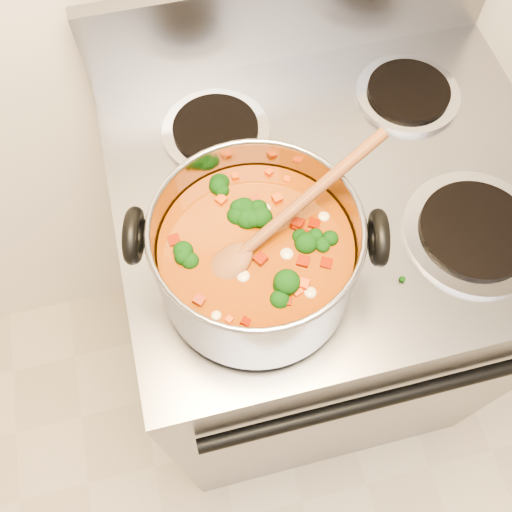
{
  "coord_description": "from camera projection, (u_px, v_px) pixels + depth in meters",
  "views": [
    {
      "loc": [
        -0.34,
        0.67,
        1.7
      ],
      "look_at": [
        -0.25,
        1.01,
        1.01
      ],
      "focal_mm": 40.0,
      "sensor_mm": 36.0,
      "label": 1
    }
  ],
  "objects": [
    {
      "name": "cooktop_crumbs",
      "position": [
        352.0,
        313.0,
        0.83
      ],
      "size": [
        0.12,
        0.13,
        0.01
      ],
      "color": "black",
      "rests_on": "electric_range"
    },
    {
      "name": "electric_range",
      "position": [
        314.0,
        290.0,
        1.34
      ],
      "size": [
        0.74,
        0.67,
        1.08
      ],
      "color": "gray",
      "rests_on": "ground"
    },
    {
      "name": "stockpot",
      "position": [
        256.0,
        257.0,
        0.77
      ],
      "size": [
        0.34,
        0.28,
        0.17
      ],
      "rotation": [
        0.0,
        0.0,
        -0.25
      ],
      "color": "#96969D",
      "rests_on": "electric_range"
    },
    {
      "name": "wooden_spoon",
      "position": [
        269.0,
        231.0,
        0.73
      ],
      "size": [
        0.28,
        0.15,
        0.1
      ],
      "rotation": [
        0.0,
        0.0,
        0.41
      ],
      "color": "brown",
      "rests_on": "stockpot"
    }
  ]
}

